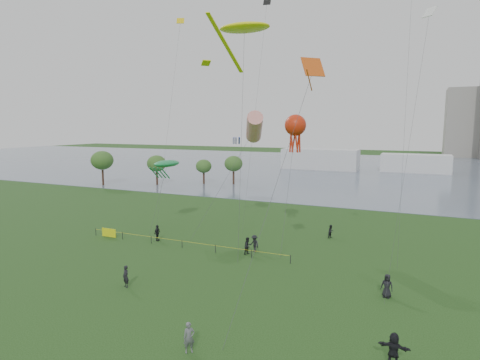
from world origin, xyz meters
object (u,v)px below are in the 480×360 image
at_px(kite_flyer, 189,338).
at_px(kite_octopus, 295,126).
at_px(fence, 136,236).
at_px(kite_stingray, 244,28).

relative_size(kite_flyer, kite_octopus, 0.13).
distance_m(fence, kite_stingray, 25.23).
height_order(fence, kite_octopus, kite_octopus).
bearing_deg(kite_flyer, kite_stingray, 64.67).
relative_size(fence, kite_flyer, 13.40).
bearing_deg(kite_octopus, kite_flyer, -99.48).
relative_size(fence, kite_octopus, 1.70).
bearing_deg(fence, kite_stingray, 13.27).
bearing_deg(kite_stingray, kite_octopus, 18.53).
bearing_deg(fence, kite_octopus, 21.86).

